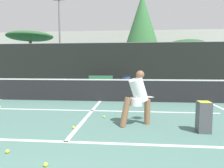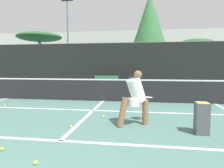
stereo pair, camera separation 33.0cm
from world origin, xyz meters
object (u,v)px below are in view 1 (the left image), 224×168
Objects in this scene: player_practicing at (138,96)px; ball_hopper at (204,116)px; courtside_bench at (101,82)px; parked_car at (65,75)px; trash_bin at (126,82)px.

player_practicing reaches higher than ball_hopper.
courtside_bench is 0.36× the size of parked_car.
player_practicing is at bearing -86.56° from trash_bin.
player_practicing is 0.88× the size of courtside_bench.
ball_hopper is 15.46m from parked_car.
player_practicing is 1.57m from ball_hopper.
parked_car is at bearing 120.00° from ball_hopper.
courtside_bench is at bearing 113.70° from ball_hopper.
parked_car reaches higher than courtside_bench.
courtside_bench is at bearing -51.61° from parked_car.
courtside_bench is (-3.58, 8.15, 0.10)m from ball_hopper.
trash_bin is (-0.47, 7.74, -0.31)m from player_practicing.
trash_bin is at bearing 103.32° from ball_hopper.
courtside_bench is 6.69m from parked_car.
player_practicing is 7.76m from trash_bin.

